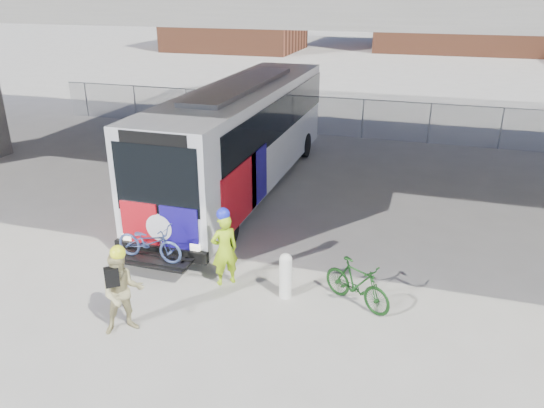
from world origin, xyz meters
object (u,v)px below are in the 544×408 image
at_px(bollard, 286,274).
at_px(cyclist_hivis, 224,248).
at_px(bus, 243,129).
at_px(bike_parked, 357,284).
at_px(cyclist_tan, 122,292).

distance_m(bollard, cyclist_hivis, 1.59).
distance_m(bus, bike_parked, 8.21).
height_order(bus, bollard, bus).
relative_size(bus, cyclist_hivis, 6.57).
relative_size(bollard, cyclist_hivis, 0.56).
bearing_deg(cyclist_hivis, bollard, 132.17).
distance_m(cyclist_tan, bike_parked, 5.02).
height_order(bollard, cyclist_hivis, cyclist_hivis).
bearing_deg(bike_parked, cyclist_tan, 148.22).
bearing_deg(bus, cyclist_hivis, -73.77).
xyz_separation_m(bollard, cyclist_tan, (-2.80, -2.23, 0.33)).
distance_m(cyclist_hivis, cyclist_tan, 2.69).
xyz_separation_m(bus, cyclist_hivis, (1.84, -6.32, -1.16)).
xyz_separation_m(bus, cyclist_tan, (0.59, -8.70, -1.18)).
xyz_separation_m(cyclist_hivis, bike_parked, (3.15, 0.00, -0.41)).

